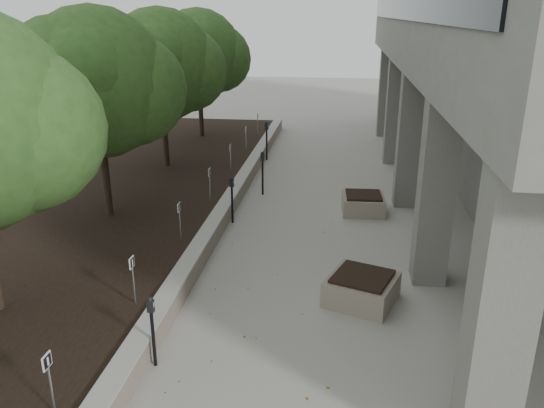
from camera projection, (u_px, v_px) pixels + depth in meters
The scene contains 19 objects.
retaining_wall at pixel (225, 211), 15.30m from camera, with size 0.39×26.00×0.50m, color gray, non-canonical shape.
planting_bed at pixel (102, 207), 15.77m from camera, with size 7.00×26.00×0.40m, color black.
crabapple_tree_3 at pixel (99, 115), 13.77m from camera, with size 4.60×4.00×5.44m, color #2B511E, non-canonical shape.
crabapple_tree_4 at pixel (162, 89), 18.43m from camera, with size 4.60×4.00×5.44m, color #2B511E, non-canonical shape.
crabapple_tree_5 at pixel (199, 73), 23.10m from camera, with size 4.60×4.00×5.44m, color #2B511E, non-canonical shape.
parking_sign_2 at pixel (51, 384), 7.22m from camera, with size 0.04×0.22×0.96m, color black, non-canonical shape.
parking_sign_3 at pixel (133, 280), 10.02m from camera, with size 0.04×0.22×0.96m, color black, non-canonical shape.
parking_sign_4 at pixel (180, 222), 12.82m from camera, with size 0.04×0.22×0.96m, color black, non-canonical shape.
parking_sign_5 at pixel (210, 184), 15.62m from camera, with size 0.04×0.22×0.96m, color black, non-canonical shape.
parking_sign_6 at pixel (231, 158), 18.42m from camera, with size 0.04×0.22×0.96m, color black, non-canonical shape.
parking_sign_7 at pixel (246, 139), 21.22m from camera, with size 0.04×0.22×0.96m, color black, non-canonical shape.
parking_sign_8 at pixel (258, 124), 24.02m from camera, with size 0.04×0.22×0.96m, color black, non-canonical shape.
parking_meter_2 at pixel (153, 332), 8.81m from camera, with size 0.13×0.09×1.30m, color black, non-canonical shape.
parking_meter_3 at pixel (232, 200), 14.92m from camera, with size 0.13×0.09×1.34m, color black, non-canonical shape.
parking_meter_4 at pixel (263, 173), 17.25m from camera, with size 0.14×0.10×1.44m, color black, non-canonical shape.
parking_meter_5 at pixel (267, 141), 21.34m from camera, with size 0.15×0.11×1.55m, color black, non-canonical shape.
planter_front at pixel (362, 288), 10.93m from camera, with size 1.29×1.29×0.60m, color gray, non-canonical shape.
planter_back at pixel (363, 203), 15.85m from camera, with size 1.22×1.22×0.57m, color gray, non-canonical shape.
berry_scatter at pixel (264, 290), 11.44m from camera, with size 3.30×14.10×0.02m, color #99250B, non-canonical shape.
Camera 1 is at (1.38, -5.04, 5.59)m, focal length 35.49 mm.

